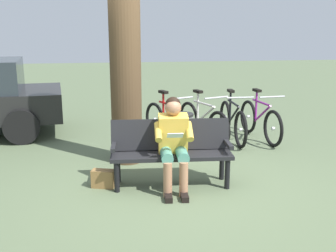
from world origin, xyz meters
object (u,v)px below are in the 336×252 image
object	(u,v)px
bicycle_green	(203,122)
bicycle_red	(169,123)
tree_trunk	(125,53)
bicycle_blue	(260,121)
person_reading	(174,139)
bench	(171,147)
bicycle_silver	(232,121)
litter_bin	(181,136)
handbag	(103,179)

from	to	relation	value
bicycle_green	bicycle_red	world-z (taller)	same
tree_trunk	bicycle_blue	distance (m)	3.02
person_reading	bicycle_blue	world-z (taller)	person_reading
bench	bicycle_red	world-z (taller)	bicycle_red
bicycle_silver	bicycle_green	bearing A→B (deg)	-92.41
bench	tree_trunk	world-z (taller)	tree_trunk
litter_bin	bench	bearing A→B (deg)	72.36
litter_bin	bicycle_green	size ratio (longest dim) A/B	0.46
litter_bin	handbag	bearing A→B (deg)	40.90
handbag	bicycle_red	world-z (taller)	bicycle_red
tree_trunk	bicycle_green	xyz separation A→B (m)	(-1.46, -0.95, -1.33)
person_reading	tree_trunk	bearing A→B (deg)	-62.01
bicycle_red	tree_trunk	bearing A→B (deg)	-62.70
litter_bin	bicycle_red	bearing A→B (deg)	-86.96
handbag	bicycle_blue	size ratio (longest dim) A/B	0.18
bicycle_blue	bicycle_red	xyz separation A→B (m)	(1.73, -0.09, 0.00)
bench	bicycle_green	size ratio (longest dim) A/B	1.02
bench	bicycle_silver	xyz separation A→B (m)	(-1.49, -1.97, -0.15)
tree_trunk	bicycle_blue	bearing A→B (deg)	-160.55
handbag	tree_trunk	bearing A→B (deg)	-109.84
bench	person_reading	size ratio (longest dim) A/B	1.36
bicycle_blue	bicycle_green	world-z (taller)	same
bicycle_red	bicycle_silver	bearing A→B (deg)	63.42
person_reading	handbag	bearing A→B (deg)	-5.16
person_reading	litter_bin	world-z (taller)	person_reading
bench	tree_trunk	distance (m)	1.67
bicycle_blue	bicycle_green	xyz separation A→B (m)	(1.09, -0.05, 0.00)
handbag	bicycle_red	bearing A→B (deg)	-120.34
person_reading	bicycle_red	world-z (taller)	person_reading
tree_trunk	bicycle_red	bearing A→B (deg)	-129.61
bench	person_reading	world-z (taller)	person_reading
tree_trunk	bicycle_silver	bearing A→B (deg)	-155.62
bicycle_green	bicycle_silver	bearing A→B (deg)	66.86
bicycle_silver	bicycle_green	xyz separation A→B (m)	(0.56, -0.04, 0.00)
litter_bin	bicycle_red	size ratio (longest dim) A/B	0.47
bicycle_silver	bicycle_red	xyz separation A→B (m)	(1.20, -0.07, 0.00)
bicycle_green	tree_trunk	bearing A→B (deg)	-76.03
bicycle_red	bicycle_green	bearing A→B (deg)	63.79
person_reading	handbag	size ratio (longest dim) A/B	4.00
tree_trunk	bicycle_red	size ratio (longest dim) A/B	2.16
person_reading	bicycle_silver	size ratio (longest dim) A/B	0.71
bicycle_green	bicycle_red	distance (m)	0.64
tree_trunk	bicycle_green	size ratio (longest dim) A/B	2.11
handbag	bicycle_red	xyz separation A→B (m)	(-1.20, -2.05, 0.24)
bench	litter_bin	distance (m)	1.14
tree_trunk	bicycle_red	xyz separation A→B (m)	(-0.82, -0.99, -1.33)
person_reading	tree_trunk	world-z (taller)	tree_trunk
bicycle_blue	bicycle_green	size ratio (longest dim) A/B	1.04
bench	person_reading	xyz separation A→B (m)	(-0.01, 0.17, 0.16)
bicycle_silver	bicycle_green	world-z (taller)	same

